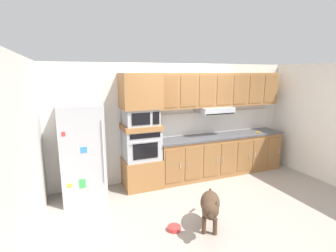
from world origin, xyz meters
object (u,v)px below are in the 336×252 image
(screwdriver, at_px, (258,132))
(dog_food_bowl, at_px, (174,228))
(dog, at_px, (210,205))
(refrigerator, at_px, (82,153))
(microwave, at_px, (141,117))
(built_in_oven, at_px, (141,144))

(screwdriver, height_order, dog_food_bowl, screwdriver)
(screwdriver, relative_size, dog, 0.19)
(refrigerator, distance_m, dog, 2.46)
(screwdriver, distance_m, dog_food_bowl, 3.30)
(refrigerator, height_order, screwdriver, refrigerator)
(refrigerator, height_order, microwave, refrigerator)
(refrigerator, height_order, dog, refrigerator)
(built_in_oven, height_order, dog, built_in_oven)
(screwdriver, relative_size, dog_food_bowl, 0.84)
(built_in_oven, height_order, dog_food_bowl, built_in_oven)
(microwave, relative_size, screwdriver, 3.82)
(refrigerator, distance_m, built_in_oven, 1.14)
(refrigerator, xyz_separation_m, dog, (1.64, -1.77, -0.48))
(refrigerator, relative_size, built_in_oven, 2.51)
(dog, relative_size, dog_food_bowl, 4.35)
(built_in_oven, distance_m, dog, 1.97)
(dog, bearing_deg, microwave, -133.73)
(built_in_oven, height_order, screwdriver, built_in_oven)
(dog, bearing_deg, screwdriver, 157.17)
(screwdriver, distance_m, dog, 2.91)
(refrigerator, xyz_separation_m, dog_food_bowl, (1.14, -1.58, -0.85))
(microwave, height_order, dog_food_bowl, microwave)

